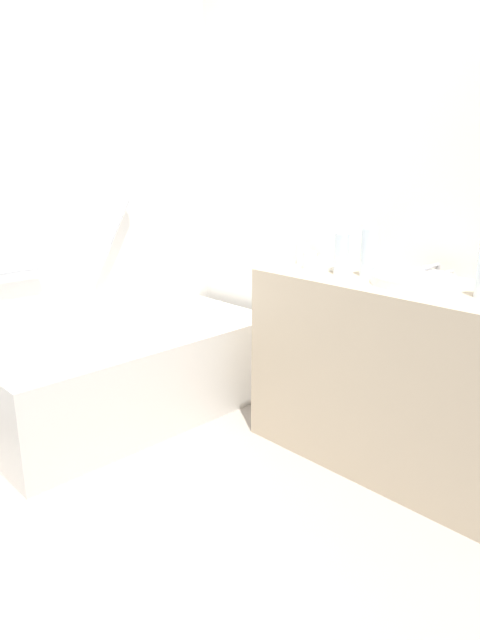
% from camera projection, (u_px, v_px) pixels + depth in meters
% --- Properties ---
extents(ground_plane, '(3.78, 3.78, 0.00)m').
position_uv_depth(ground_plane, '(171.00, 538.00, 2.15)').
color(ground_plane, '#9E9389').
extents(wall_right_mirror, '(0.10, 3.16, 2.52)m').
position_uv_depth(wall_right_mirror, '(394.00, 190.00, 2.74)').
color(wall_right_mirror, white).
rests_on(wall_right_mirror, ground_plane).
extents(bathtub, '(1.61, 0.75, 1.18)m').
position_uv_depth(bathtub, '(132.00, 370.00, 3.10)').
color(bathtub, silver).
rests_on(bathtub, ground_plane).
extents(vanity_counter, '(0.55, 1.30, 0.89)m').
position_uv_depth(vanity_counter, '(391.00, 374.00, 2.58)').
color(vanity_counter, tan).
rests_on(vanity_counter, ground_plane).
extents(sink_basin, '(0.36, 0.36, 0.04)m').
position_uv_depth(sink_basin, '(413.00, 280.00, 2.39)').
color(sink_basin, white).
rests_on(sink_basin, vanity_counter).
extents(sink_faucet, '(0.13, 0.15, 0.07)m').
position_uv_depth(sink_faucet, '(436.00, 271.00, 2.52)').
color(sink_faucet, '#A6A6AC').
rests_on(sink_faucet, vanity_counter).
extents(water_bottle_1, '(0.07, 0.07, 0.21)m').
position_uv_depth(water_bottle_1, '(342.00, 253.00, 2.57)').
color(water_bottle_1, silver).
rests_on(water_bottle_1, vanity_counter).
extents(water_bottle_2, '(0.07, 0.07, 0.24)m').
position_uv_depth(water_bottle_2, '(368.00, 251.00, 2.53)').
color(water_bottle_2, silver).
rests_on(water_bottle_2, vanity_counter).
extents(drinking_glass_0, '(0.07, 0.07, 0.08)m').
position_uv_depth(drinking_glass_0, '(310.00, 260.00, 2.72)').
color(drinking_glass_0, white).
rests_on(drinking_glass_0, vanity_counter).
extents(drinking_glass_1, '(0.06, 0.06, 0.10)m').
position_uv_depth(drinking_glass_1, '(303.00, 254.00, 2.83)').
color(drinking_glass_1, white).
rests_on(drinking_glass_1, vanity_counter).
extents(soap_dish, '(0.09, 0.06, 0.02)m').
position_uv_depth(soap_dish, '(331.00, 267.00, 2.70)').
color(soap_dish, white).
rests_on(soap_dish, vanity_counter).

